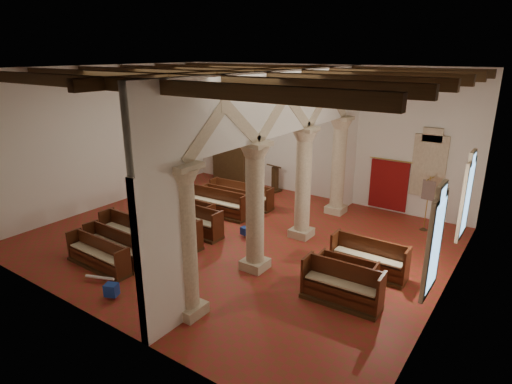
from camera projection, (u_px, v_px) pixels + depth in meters
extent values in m
plane|color=maroon|center=(238.00, 238.00, 15.67)|extent=(14.00, 14.00, 0.00)
plane|color=black|center=(236.00, 68.00, 13.78)|extent=(14.00, 14.00, 0.00)
cube|color=silver|center=(317.00, 133.00, 19.40)|extent=(14.00, 0.02, 6.00)
cube|color=silver|center=(83.00, 209.00, 10.05)|extent=(14.00, 0.02, 6.00)
cube|color=silver|center=(108.00, 137.00, 18.52)|extent=(0.02, 12.00, 6.00)
cube|color=silver|center=(455.00, 196.00, 10.93)|extent=(0.02, 12.00, 6.00)
cube|color=beige|center=(189.00, 309.00, 11.13)|extent=(0.75, 0.75, 0.30)
cylinder|color=beige|center=(186.00, 246.00, 10.57)|extent=(0.56, 0.56, 3.30)
cube|color=beige|center=(255.00, 264.00, 13.47)|extent=(0.75, 0.75, 0.30)
cylinder|color=beige|center=(255.00, 211.00, 12.91)|extent=(0.56, 0.56, 3.30)
cube|color=beige|center=(301.00, 232.00, 15.81)|extent=(0.75, 0.75, 0.30)
cylinder|color=beige|center=(303.00, 186.00, 15.25)|extent=(0.56, 0.56, 3.30)
cube|color=beige|center=(336.00, 209.00, 18.15)|extent=(0.75, 0.75, 0.30)
cylinder|color=beige|center=(338.00, 168.00, 17.59)|extent=(0.56, 0.56, 3.30)
cube|color=silver|center=(283.00, 102.00, 13.11)|extent=(0.25, 11.90, 1.93)
cube|color=#387F67|center=(436.00, 245.00, 10.02)|extent=(0.03, 1.00, 2.20)
cube|color=#387F67|center=(467.00, 199.00, 13.14)|extent=(0.03, 1.00, 2.20)
cube|color=#387F67|center=(429.00, 166.00, 16.93)|extent=(1.00, 0.03, 2.20)
cube|color=#3B2712|center=(233.00, 166.00, 22.11)|extent=(2.00, 0.80, 1.80)
cube|color=#3B2712|center=(232.00, 147.00, 21.80)|extent=(2.10, 0.85, 0.20)
cube|color=#372211|center=(275.00, 190.00, 20.92)|extent=(0.60, 0.60, 0.11)
cube|color=#372211|center=(275.00, 179.00, 20.74)|extent=(0.29, 0.29, 1.24)
cube|color=#372211|center=(274.00, 166.00, 20.46)|extent=(0.64, 0.55, 0.22)
cube|color=maroon|center=(389.00, 185.00, 18.02)|extent=(1.60, 0.06, 2.10)
cylinder|color=gold|center=(391.00, 160.00, 17.66)|extent=(1.80, 0.04, 0.04)
cone|color=#3B2712|center=(424.00, 228.00, 16.41)|extent=(0.32, 0.32, 0.11)
cylinder|color=gold|center=(427.00, 204.00, 16.09)|extent=(0.04, 0.04, 2.14)
cylinder|color=gold|center=(430.00, 179.00, 15.79)|extent=(0.15, 0.62, 0.03)
cube|color=#171A51|center=(429.00, 190.00, 15.91)|extent=(0.48, 0.12, 0.76)
cube|color=navy|center=(111.00, 290.00, 11.78)|extent=(0.43, 0.40, 0.35)
cube|color=#16379A|center=(167.00, 252.00, 14.04)|extent=(0.35, 0.31, 0.29)
cube|color=#162B99|center=(245.00, 231.00, 15.73)|extent=(0.32, 0.28, 0.28)
cylinder|color=white|center=(100.00, 277.00, 12.65)|extent=(0.88, 0.42, 0.09)
cylinder|color=silver|center=(91.00, 250.00, 14.41)|extent=(1.02, 0.17, 0.10)
cube|color=#3B2712|center=(99.00, 266.00, 13.56)|extent=(2.60, 0.70, 0.09)
cube|color=#48260F|center=(97.00, 259.00, 13.45)|extent=(2.44, 0.42, 0.41)
cube|color=#48260F|center=(102.00, 250.00, 13.54)|extent=(2.43, 0.12, 0.87)
cube|color=#48260F|center=(74.00, 242.00, 14.11)|extent=(0.08, 0.55, 0.87)
cube|color=#48260F|center=(124.00, 263.00, 12.75)|extent=(0.08, 0.55, 0.87)
cube|color=beige|center=(96.00, 253.00, 13.38)|extent=(2.34, 0.38, 0.05)
cube|color=#3B2712|center=(116.00, 258.00, 14.06)|extent=(2.71, 0.77, 0.10)
cube|color=#531811|center=(114.00, 252.00, 13.94)|extent=(2.55, 0.47, 0.43)
cube|color=#531811|center=(119.00, 242.00, 14.04)|extent=(2.54, 0.16, 0.92)
cube|color=#531811|center=(91.00, 235.00, 14.63)|extent=(0.09, 0.58, 0.92)
cube|color=#531811|center=(142.00, 254.00, 13.21)|extent=(0.09, 0.58, 0.92)
cube|color=beige|center=(113.00, 245.00, 13.87)|extent=(2.45, 0.43, 0.05)
cube|color=#3B2712|center=(139.00, 249.00, 14.73)|extent=(3.44, 0.77, 0.11)
cube|color=#4E2210|center=(137.00, 241.00, 14.60)|extent=(3.28, 0.45, 0.48)
cube|color=#4E2210|center=(142.00, 232.00, 14.71)|extent=(3.28, 0.09, 1.02)
cube|color=#4E2210|center=(107.00, 223.00, 15.48)|extent=(0.08, 0.64, 1.02)
cube|color=#4E2210|center=(174.00, 246.00, 13.66)|extent=(0.08, 0.64, 1.02)
cube|color=beige|center=(137.00, 234.00, 14.52)|extent=(3.15, 0.40, 0.05)
cube|color=#3B2712|center=(166.00, 240.00, 15.43)|extent=(3.14, 0.93, 0.11)
cube|color=#451C0E|center=(165.00, 233.00, 15.30)|extent=(2.98, 0.60, 0.48)
cube|color=#451C0E|center=(169.00, 224.00, 15.40)|extent=(2.96, 0.25, 1.01)
cube|color=#451C0E|center=(137.00, 216.00, 16.09)|extent=(0.11, 0.64, 1.01)
cube|color=#451C0E|center=(198.00, 235.00, 14.45)|extent=(0.11, 0.64, 1.01)
cube|color=beige|center=(164.00, 226.00, 15.21)|extent=(2.86, 0.55, 0.05)
cube|color=#3B2712|center=(185.00, 230.00, 16.30)|extent=(3.31, 0.73, 0.10)
cube|color=#562C12|center=(184.00, 223.00, 16.17)|extent=(3.16, 0.42, 0.47)
cube|color=#562C12|center=(188.00, 215.00, 16.27)|extent=(3.16, 0.07, 0.99)
cube|color=#562C12|center=(155.00, 208.00, 17.02)|extent=(0.07, 0.62, 0.99)
cube|color=#562C12|center=(218.00, 226.00, 15.27)|extent=(0.07, 0.62, 0.99)
cube|color=beige|center=(183.00, 217.00, 16.09)|extent=(3.03, 0.38, 0.05)
cube|color=#3B2712|center=(187.00, 221.00, 17.13)|extent=(2.61, 0.71, 0.09)
cube|color=#46200F|center=(186.00, 216.00, 17.02)|extent=(2.45, 0.43, 0.42)
cube|color=#46200F|center=(190.00, 208.00, 17.11)|extent=(2.44, 0.12, 0.89)
cube|color=#46200F|center=(165.00, 203.00, 17.68)|extent=(0.08, 0.56, 0.89)
cube|color=#46200F|center=(211.00, 216.00, 16.31)|extent=(0.08, 0.56, 0.89)
cube|color=beige|center=(186.00, 210.00, 16.94)|extent=(2.35, 0.39, 0.05)
cube|color=#3B2712|center=(215.00, 213.00, 17.99)|extent=(3.12, 0.86, 0.10)
cube|color=#49260F|center=(214.00, 207.00, 17.86)|extent=(2.96, 0.55, 0.46)
cube|color=#49260F|center=(217.00, 200.00, 17.96)|extent=(2.94, 0.21, 0.98)
cube|color=#49260F|center=(188.00, 194.00, 18.65)|extent=(0.10, 0.62, 0.98)
cube|color=#49260F|center=(244.00, 208.00, 17.02)|extent=(0.10, 0.62, 0.98)
cube|color=beige|center=(213.00, 201.00, 17.78)|extent=(2.84, 0.50, 0.05)
cube|color=#3B2712|center=(228.00, 209.00, 18.44)|extent=(2.57, 0.77, 0.09)
cube|color=#522411|center=(228.00, 204.00, 18.32)|extent=(2.41, 0.49, 0.42)
cube|color=#522411|center=(231.00, 198.00, 18.41)|extent=(2.39, 0.18, 0.88)
cube|color=#522411|center=(207.00, 193.00, 18.97)|extent=(0.09, 0.56, 0.88)
cube|color=#522411|center=(252.00, 204.00, 17.63)|extent=(0.09, 0.56, 0.88)
cube|color=beige|center=(228.00, 199.00, 18.25)|extent=(2.31, 0.45, 0.05)
cube|color=#3B2712|center=(241.00, 204.00, 19.05)|extent=(3.10, 0.80, 0.10)
cube|color=#522C11|center=(240.00, 199.00, 18.92)|extent=(2.94, 0.50, 0.43)
cube|color=#522C11|center=(243.00, 192.00, 19.02)|extent=(2.93, 0.18, 0.92)
cube|color=#522C11|center=(215.00, 187.00, 19.72)|extent=(0.09, 0.58, 0.92)
cube|color=#522C11|center=(269.00, 200.00, 18.09)|extent=(0.09, 0.58, 0.92)
cube|color=beige|center=(240.00, 194.00, 18.85)|extent=(2.82, 0.46, 0.05)
cube|color=#3B2712|center=(340.00, 301.00, 11.65)|extent=(2.20, 0.85, 0.11)
cube|color=#562712|center=(340.00, 292.00, 11.51)|extent=(2.03, 0.52, 0.49)
cube|color=#562712|center=(345.00, 279.00, 11.62)|extent=(2.02, 0.16, 1.03)
cube|color=#562712|center=(308.00, 271.00, 12.06)|extent=(0.10, 0.66, 1.03)
cube|color=#562712|center=(380.00, 294.00, 10.92)|extent=(0.10, 0.66, 1.03)
cube|color=beige|center=(341.00, 283.00, 11.43)|extent=(1.95, 0.47, 0.05)
cube|color=#3B2712|center=(346.00, 286.00, 12.40)|extent=(1.73, 0.73, 0.09)
cube|color=#461E0F|center=(346.00, 279.00, 12.28)|extent=(1.57, 0.45, 0.41)
cube|color=#461E0F|center=(349.00, 269.00, 12.37)|extent=(1.55, 0.15, 0.86)
cube|color=#461E0F|center=(322.00, 264.00, 12.70)|extent=(0.10, 0.55, 0.86)
cube|color=#461E0F|center=(375.00, 280.00, 11.82)|extent=(0.10, 0.55, 0.86)
cube|color=beige|center=(346.00, 272.00, 12.21)|extent=(1.50, 0.41, 0.05)
cube|color=#3B2712|center=(367.00, 273.00, 13.15)|extent=(2.32, 0.78, 0.11)
cube|color=#552612|center=(367.00, 265.00, 13.02)|extent=(2.17, 0.45, 0.48)
cube|color=#552612|center=(371.00, 254.00, 13.12)|extent=(2.17, 0.10, 1.02)
cube|color=#552612|center=(335.00, 247.00, 13.60)|extent=(0.08, 0.65, 1.02)
cube|color=#552612|center=(406.00, 266.00, 12.38)|extent=(0.08, 0.65, 1.02)
cube|color=beige|center=(368.00, 257.00, 12.93)|extent=(2.08, 0.41, 0.05)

